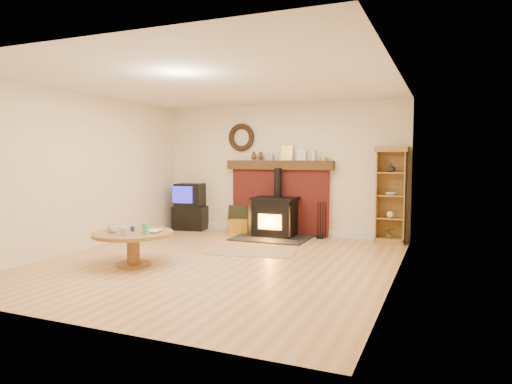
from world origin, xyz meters
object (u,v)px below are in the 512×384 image
at_px(wood_stove, 275,218).
at_px(tv_unit, 190,208).
at_px(coffee_table, 133,238).
at_px(curio_cabinet, 391,195).

height_order(wood_stove, tv_unit, wood_stove).
bearing_deg(tv_unit, wood_stove, -5.49).
bearing_deg(coffee_table, curio_cabinet, 44.79).
height_order(wood_stove, curio_cabinet, curio_cabinet).
bearing_deg(wood_stove, curio_cabinet, 7.36).
relative_size(wood_stove, tv_unit, 1.42).
height_order(wood_stove, coffee_table, wood_stove).
xyz_separation_m(curio_cabinet, coffee_table, (-3.21, -3.19, -0.48)).
xyz_separation_m(wood_stove, coffee_table, (-1.08, -2.91, 0.01)).
distance_m(wood_stove, tv_unit, 2.01).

